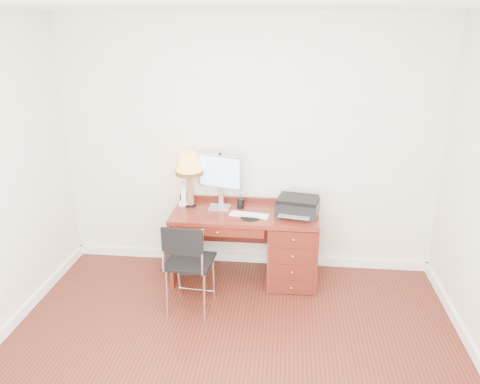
# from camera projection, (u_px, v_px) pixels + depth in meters

# --- Properties ---
(ground) EXTENTS (4.00, 4.00, 0.00)m
(ground) POSITION_uv_depth(u_px,v_px,m) (228.00, 364.00, 3.76)
(ground) COLOR #3C150D
(ground) RESTS_ON ground
(room_shell) EXTENTS (4.00, 4.00, 4.00)m
(room_shell) POSITION_uv_depth(u_px,v_px,m) (237.00, 314.00, 4.33)
(room_shell) COLOR silver
(room_shell) RESTS_ON ground
(desk) EXTENTS (1.50, 0.67, 0.75)m
(desk) POSITION_uv_depth(u_px,v_px,m) (276.00, 243.00, 4.90)
(desk) COLOR maroon
(desk) RESTS_ON ground
(monitor) EXTENTS (0.48, 0.23, 0.57)m
(monitor) POSITION_uv_depth(u_px,v_px,m) (219.00, 175.00, 4.84)
(monitor) COLOR silver
(monitor) RESTS_ON desk
(keyboard) EXTENTS (0.41, 0.17, 0.02)m
(keyboard) POSITION_uv_depth(u_px,v_px,m) (249.00, 215.00, 4.73)
(keyboard) COLOR white
(keyboard) RESTS_ON desk
(mouse_pad) EXTENTS (0.20, 0.20, 0.04)m
(mouse_pad) POSITION_uv_depth(u_px,v_px,m) (250.00, 217.00, 4.67)
(mouse_pad) COLOR black
(mouse_pad) RESTS_ON desk
(printer) EXTENTS (0.46, 0.39, 0.18)m
(printer) POSITION_uv_depth(u_px,v_px,m) (298.00, 206.00, 4.74)
(printer) COLOR black
(printer) RESTS_ON desk
(leg_lamp) EXTENTS (0.29, 0.29, 0.59)m
(leg_lamp) POSITION_uv_depth(u_px,v_px,m) (189.00, 167.00, 4.84)
(leg_lamp) COLOR black
(leg_lamp) RESTS_ON desk
(phone) EXTENTS (0.10, 0.10, 0.20)m
(phone) POSITION_uv_depth(u_px,v_px,m) (184.00, 200.00, 4.99)
(phone) COLOR white
(phone) RESTS_ON desk
(pen_cup) EXTENTS (0.08, 0.08, 0.09)m
(pen_cup) POSITION_uv_depth(u_px,v_px,m) (241.00, 204.00, 4.91)
(pen_cup) COLOR black
(pen_cup) RESTS_ON desk
(chair) EXTENTS (0.45, 0.46, 0.90)m
(chair) POSITION_uv_depth(u_px,v_px,m) (188.00, 258.00, 4.30)
(chair) COLOR black
(chair) RESTS_ON ground
(equipment_box) EXTENTS (0.41, 0.41, 0.38)m
(equipment_box) POSITION_uv_depth(u_px,v_px,m) (180.00, 253.00, 5.17)
(equipment_box) COLOR black
(equipment_box) RESTS_ON ground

